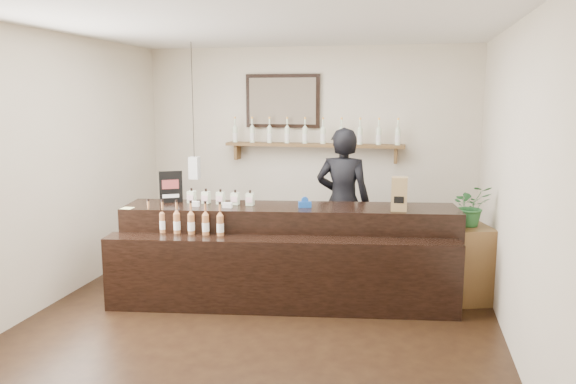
# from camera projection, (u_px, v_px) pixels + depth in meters

# --- Properties ---
(ground) EXTENTS (5.00, 5.00, 0.00)m
(ground) POSITION_uv_depth(u_px,v_px,m) (262.00, 318.00, 5.50)
(ground) COLOR black
(ground) RESTS_ON ground
(room_shell) EXTENTS (5.00, 5.00, 5.00)m
(room_shell) POSITION_uv_depth(u_px,v_px,m) (261.00, 144.00, 5.21)
(room_shell) COLOR beige
(room_shell) RESTS_ON ground
(back_wall_decor) EXTENTS (2.66, 0.96, 1.69)m
(back_wall_decor) POSITION_uv_depth(u_px,v_px,m) (295.00, 125.00, 7.52)
(back_wall_decor) COLOR brown
(back_wall_decor) RESTS_ON ground
(counter) EXTENTS (3.59, 1.42, 1.15)m
(counter) POSITION_uv_depth(u_px,v_px,m) (287.00, 257.00, 5.94)
(counter) COLOR black
(counter) RESTS_ON ground
(promo_sign) EXTENTS (0.23, 0.13, 0.35)m
(promo_sign) POSITION_uv_depth(u_px,v_px,m) (171.00, 187.00, 6.15)
(promo_sign) COLOR black
(promo_sign) RESTS_ON counter
(paper_bag) EXTENTS (0.16, 0.12, 0.35)m
(paper_bag) POSITION_uv_depth(u_px,v_px,m) (399.00, 194.00, 5.71)
(paper_bag) COLOR olive
(paper_bag) RESTS_ON counter
(tape_dispenser) EXTENTS (0.14, 0.09, 0.11)m
(tape_dispenser) POSITION_uv_depth(u_px,v_px,m) (305.00, 203.00, 5.90)
(tape_dispenser) COLOR #1748A1
(tape_dispenser) RESTS_ON counter
(side_cabinet) EXTENTS (0.55, 0.65, 0.80)m
(side_cabinet) POSITION_uv_depth(u_px,v_px,m) (468.00, 263.00, 5.94)
(side_cabinet) COLOR brown
(side_cabinet) RESTS_ON ground
(potted_plant) EXTENTS (0.47, 0.44, 0.44)m
(potted_plant) POSITION_uv_depth(u_px,v_px,m) (471.00, 206.00, 5.84)
(potted_plant) COLOR #26602D
(potted_plant) RESTS_ON side_cabinet
(shopkeeper) EXTENTS (0.77, 0.53, 2.02)m
(shopkeeper) POSITION_uv_depth(u_px,v_px,m) (343.00, 193.00, 6.69)
(shopkeeper) COLOR black
(shopkeeper) RESTS_ON ground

